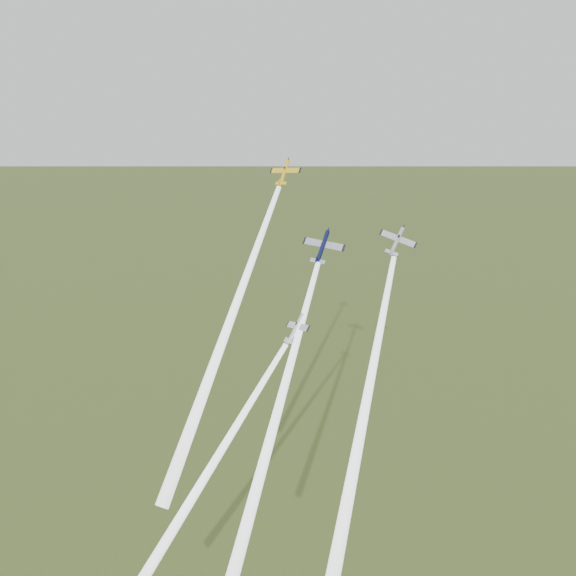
# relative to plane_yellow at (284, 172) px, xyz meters

# --- Properties ---
(plane_yellow) EXTENTS (7.42, 5.36, 6.45)m
(plane_yellow) POSITION_rel_plane_yellow_xyz_m (0.00, 0.00, 0.00)
(plane_yellow) COLOR yellow
(smoke_trail_yellow) EXTENTS (5.43, 39.21, 50.11)m
(smoke_trail_yellow) POSITION_rel_plane_yellow_xyz_m (1.59, -20.50, -26.87)
(smoke_trail_yellow) COLOR white
(plane_navy) EXTENTS (8.51, 7.29, 7.71)m
(plane_navy) POSITION_rel_plane_yellow_xyz_m (12.42, -5.37, -11.76)
(plane_navy) COLOR #0C0F35
(smoke_trail_navy) EXTENTS (9.59, 39.48, 50.86)m
(smoke_trail_navy) POSITION_rel_plane_yellow_xyz_m (16.21, -25.87, -39.00)
(smoke_trail_navy) COLOR white
(plane_silver_right) EXTENTS (7.25, 6.88, 7.82)m
(plane_silver_right) POSITION_rel_plane_yellow_xyz_m (23.63, 1.74, -10.46)
(plane_silver_right) COLOR #ADB3BB
(smoke_trail_silver_right) EXTENTS (11.57, 35.88, 46.61)m
(smoke_trail_silver_right) POSITION_rel_plane_yellow_xyz_m (28.51, -16.85, -35.58)
(smoke_trail_silver_right) COLOR white
(plane_silver_low) EXTENTS (7.69, 7.91, 7.50)m
(plane_silver_low) POSITION_rel_plane_yellow_xyz_m (13.56, -15.28, -24.23)
(plane_silver_low) COLOR silver
(smoke_trail_silver_low) EXTENTS (18.24, 38.24, 52.01)m
(smoke_trail_silver_low) POSITION_rel_plane_yellow_xyz_m (5.15, -34.83, -52.04)
(smoke_trail_silver_low) COLOR white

